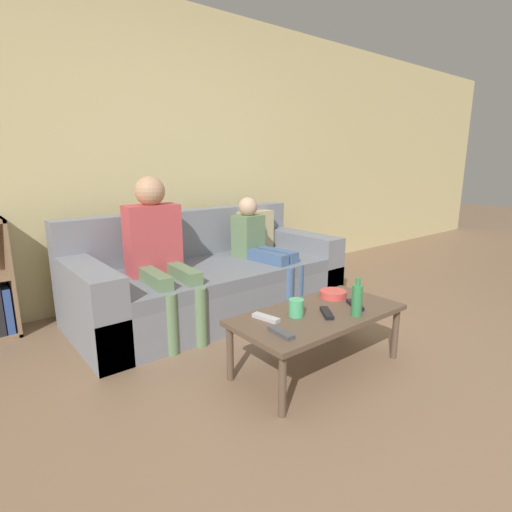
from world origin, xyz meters
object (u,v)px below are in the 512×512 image
tv_remote_0 (355,305)px  bottle (357,300)px  couch (209,279)px  tv_remote_3 (266,318)px  coffee_table (318,318)px  person_adult (157,244)px  person_child (261,246)px  snack_bowl (333,294)px  cup_near (296,308)px  tv_remote_2 (327,313)px  tv_remote_1 (281,333)px

tv_remote_0 → bottle: (-0.11, -0.09, 0.08)m
couch → tv_remote_3: size_ratio=12.43×
tv_remote_0 → bottle: 0.17m
couch → coffee_table: bearing=-91.1°
couch → person_adult: bearing=-169.4°
person_adult → tv_remote_0: 1.44m
couch → bottle: couch is taller
person_child → bottle: 1.30m
coffee_table → snack_bowl: snack_bowl is taller
person_child → bottle: size_ratio=4.12×
couch → tv_remote_0: bearing=-80.5°
snack_bowl → bottle: 0.33m
couch → bottle: size_ratio=9.68×
person_adult → couch: bearing=14.2°
coffee_table → cup_near: size_ratio=10.42×
coffee_table → tv_remote_2: tv_remote_2 is taller
person_child → bottle: person_child is taller
tv_remote_2 → tv_remote_3: bearing=-171.4°
tv_remote_1 → person_child: bearing=58.5°
tv_remote_3 → snack_bowl: snack_bowl is taller
cup_near → tv_remote_1: bearing=-150.9°
coffee_table → person_adult: 1.28m
couch → cup_near: bearing=-98.0°
tv_remote_2 → coffee_table: bearing=133.6°
person_adult → snack_bowl: (0.74, -1.03, -0.27)m
bottle → tv_remote_3: bearing=148.3°
cup_near → tv_remote_0: (0.39, -0.12, -0.04)m
tv_remote_0 → tv_remote_2: bearing=-155.1°
cup_near → snack_bowl: (0.42, 0.08, -0.03)m
coffee_table → tv_remote_2: (0.01, -0.06, 0.05)m
tv_remote_0 → tv_remote_3: same height
tv_remote_2 → person_adult: bearing=147.1°
person_adult → tv_remote_2: person_adult is taller
coffee_table → tv_remote_3: bearing=161.1°
coffee_table → tv_remote_1: (-0.38, -0.09, 0.05)m
person_adult → tv_remote_3: bearing=-78.2°
coffee_table → tv_remote_0: size_ratio=6.13×
tv_remote_2 → bottle: 0.19m
person_adult → snack_bowl: bearing=-50.7°
cup_near → tv_remote_1: (-0.24, -0.13, -0.04)m
cup_near → snack_bowl: cup_near is taller
person_adult → bottle: person_adult is taller
person_adult → person_child: (0.92, -0.06, -0.13)m
tv_remote_2 → snack_bowl: bearing=69.9°
coffee_table → person_child: person_child is taller
cup_near → tv_remote_2: cup_near is taller
cup_near → person_adult: bearing=106.0°
tv_remote_3 → couch: bearing=61.8°
cup_near → snack_bowl: bearing=11.2°
couch → coffee_table: 1.24m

